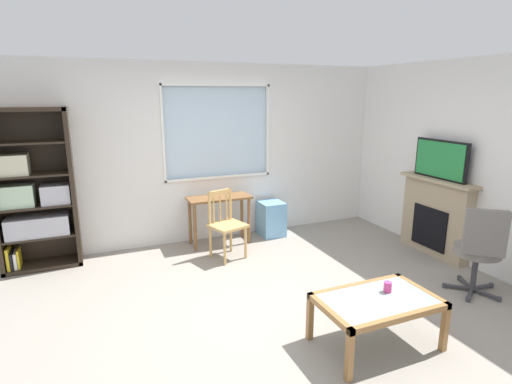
# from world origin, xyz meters

# --- Properties ---
(ground) EXTENTS (6.51, 5.52, 0.02)m
(ground) POSITION_xyz_m (0.00, 0.00, -0.01)
(ground) COLOR gray
(wall_back_with_window) EXTENTS (5.51, 0.15, 2.56)m
(wall_back_with_window) POSITION_xyz_m (-0.02, 2.26, 1.24)
(wall_back_with_window) COLOR silver
(wall_back_with_window) RESTS_ON ground
(wall_right) EXTENTS (0.12, 4.72, 2.56)m
(wall_right) POSITION_xyz_m (2.81, 0.00, 1.28)
(wall_right) COLOR silver
(wall_right) RESTS_ON ground
(bookshelf) EXTENTS (0.90, 0.38, 1.98)m
(bookshelf) POSITION_xyz_m (-2.24, 2.02, 0.91)
(bookshelf) COLOR #2D2319
(bookshelf) RESTS_ON ground
(desk_under_window) EXTENTS (0.90, 0.38, 0.70)m
(desk_under_window) POSITION_xyz_m (0.08, 1.91, 0.57)
(desk_under_window) COLOR brown
(desk_under_window) RESTS_ON ground
(wooden_chair) EXTENTS (0.52, 0.51, 0.90)m
(wooden_chair) POSITION_xyz_m (0.01, 1.39, 0.46)
(wooden_chair) COLOR tan
(wooden_chair) RESTS_ON ground
(plastic_drawer_unit) EXTENTS (0.35, 0.40, 0.53)m
(plastic_drawer_unit) POSITION_xyz_m (0.93, 1.96, 0.26)
(plastic_drawer_unit) COLOR #72ADDB
(plastic_drawer_unit) RESTS_ON ground
(fireplace) EXTENTS (0.26, 1.13, 1.04)m
(fireplace) POSITION_xyz_m (2.66, 0.43, 0.53)
(fireplace) COLOR tan
(fireplace) RESTS_ON ground
(tv) EXTENTS (0.06, 0.81, 0.51)m
(tv) POSITION_xyz_m (2.64, 0.43, 1.30)
(tv) COLOR black
(tv) RESTS_ON fireplace
(office_chair) EXTENTS (0.62, 0.61, 1.00)m
(office_chair) POSITION_xyz_m (2.15, -0.65, 0.55)
(office_chair) COLOR slate
(office_chair) RESTS_ON ground
(coffee_table) EXTENTS (1.01, 0.63, 0.44)m
(coffee_table) POSITION_xyz_m (0.57, -0.95, 0.38)
(coffee_table) COLOR #8C9E99
(coffee_table) RESTS_ON ground
(sippy_cup) EXTENTS (0.07, 0.07, 0.09)m
(sippy_cup) POSITION_xyz_m (0.73, -0.89, 0.49)
(sippy_cup) COLOR #DB3D84
(sippy_cup) RESTS_ON coffee_table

